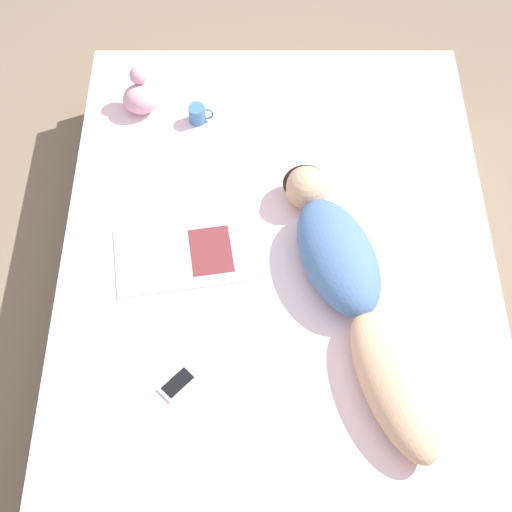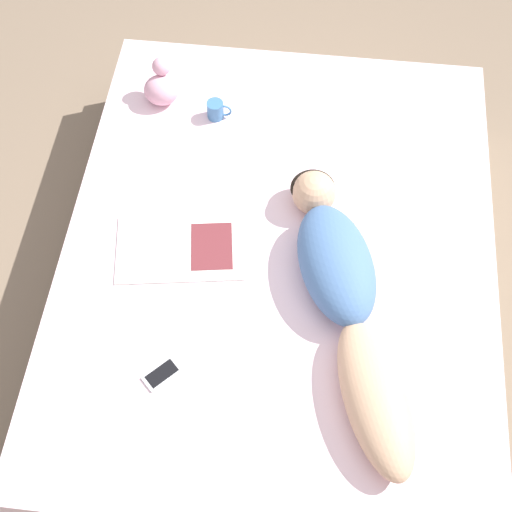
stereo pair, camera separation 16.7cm
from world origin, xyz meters
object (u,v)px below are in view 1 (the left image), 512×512
Objects in this scene: person at (350,286)px; coffee_mug at (196,114)px; open_magazine at (180,255)px; cell_phone at (177,383)px.

person is 1.11m from coffee_mug.
person is at bearing -24.78° from open_magazine.
cell_phone is (-0.65, -0.36, -0.09)m from person.
person is 8.71× the size of cell_phone.
open_magazine is (-0.67, 0.19, -0.09)m from person.
person is 2.33× the size of open_magazine.
person reaches higher than open_magazine.
person is 0.70m from open_magazine.
cell_phone is at bearing -91.02° from coffee_mug.
open_magazine is 3.73× the size of cell_phone.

